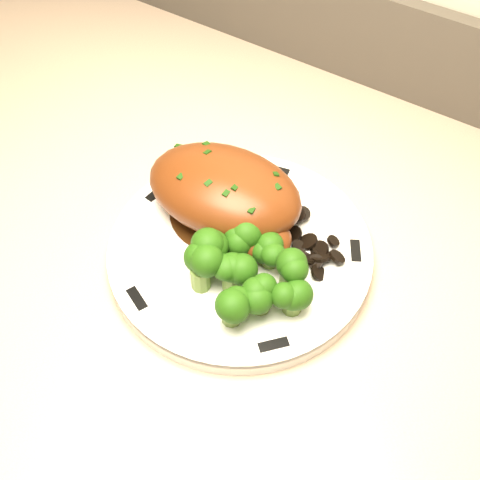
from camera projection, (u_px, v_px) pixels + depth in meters
The scene contains 11 objects.
counter at pixel (260, 429), 0.94m from camera, with size 2.04×0.67×1.00m.
plate at pixel (240, 252), 0.59m from camera, with size 0.26×0.26×0.02m, color white.
rim_accent_0 at pixel (356, 251), 0.58m from camera, with size 0.03×0.01×0.00m, color black.
rim_accent_1 at pixel (277, 170), 0.65m from camera, with size 0.03×0.01×0.00m, color black.
rim_accent_2 at pixel (157, 193), 0.63m from camera, with size 0.03×0.01×0.00m, color black.
rim_accent_3 at pixel (137, 299), 0.55m from camera, with size 0.03×0.01×0.00m, color black.
rim_accent_4 at pixel (274, 345), 0.52m from camera, with size 0.03×0.01×0.00m, color black.
gravy_pool at pixel (225, 211), 0.61m from camera, with size 0.11×0.11×0.00m, color #391D0A.
chicken_breast at pixel (228, 195), 0.59m from camera, with size 0.17×0.12×0.06m.
mushroom_pile at pixel (300, 243), 0.58m from camera, with size 0.08×0.06×0.02m.
broccoli_florets at pixel (247, 271), 0.54m from camera, with size 0.12×0.10×0.04m.
Camera 1 is at (0.23, 1.36, 1.36)m, focal length 45.00 mm.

